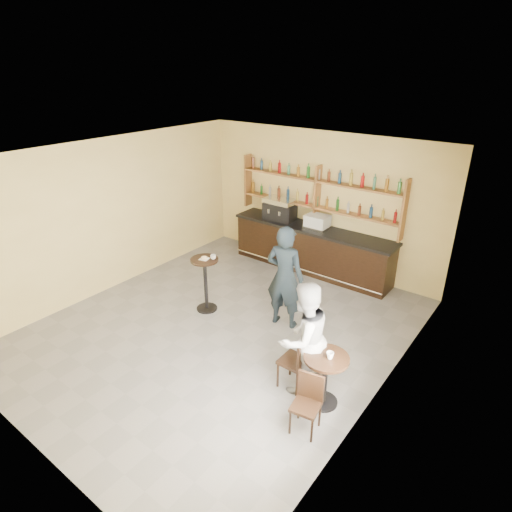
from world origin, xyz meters
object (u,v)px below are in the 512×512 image
Objects in this scene: chair_south at (306,406)px; patron_second at (303,338)px; man_main at (285,277)px; cafe_table at (325,380)px; pedestal_table at (206,285)px; chair_west at (294,360)px; pastry_case at (317,222)px; bar_counter at (311,249)px; espresso_machine at (280,209)px.

chair_south is 0.97m from patron_second.
man_main is 2.21m from cafe_table.
chair_west is (2.59, -0.83, -0.09)m from pedestal_table.
man_main reaches higher than pedestal_table.
chair_west is (1.73, -3.65, -0.77)m from pastry_case.
pedestal_table is 0.62× the size of patron_second.
man_main is at bearing -119.46° from patron_second.
pastry_case reaches higher than bar_counter.
man_main is (1.69, -2.31, -0.35)m from espresso_machine.
pastry_case is 0.30× the size of patron_second.
chair_west is at bearing -17.77° from pedestal_table.
chair_south is at bearing 121.26° from man_main.
man_main is (0.66, -2.31, -0.25)m from pastry_case.
cafe_table is (3.31, -3.70, -0.92)m from espresso_machine.
pastry_case is 0.27× the size of man_main.
cafe_table is 0.60m from chair_south.
espresso_machine is 0.78× the size of chair_west.
man_main is at bearing 139.45° from cafe_table.
chair_south is (2.44, -4.30, -0.12)m from bar_counter.
pastry_case is 0.63× the size of chair_south.
chair_south is (1.67, -1.99, -0.57)m from man_main.
espresso_machine is at bearing 93.55° from pedestal_table.
man_main reaches higher than cafe_table.
cafe_table is (3.14, -0.88, -0.15)m from pedestal_table.
patron_second is at bearing -57.03° from espresso_machine.
cafe_table is at bearing -57.07° from bar_counter.
man_main is 2.12× the size of chair_west.
man_main is 2.41× the size of cafe_table.
pedestal_table is at bearing -101.46° from pastry_case.
chair_west is (1.07, -1.34, -0.52)m from man_main.
bar_counter is 2.48m from man_main.
chair_south is at bearing -60.36° from bar_counter.
chair_west is 0.89m from chair_south.
pastry_case is at bearing 0.00° from bar_counter.
man_main is at bearing -140.88° from chair_west.
cafe_table is 0.46× the size of patron_second.
man_main is (0.77, -2.31, 0.45)m from bar_counter.
cafe_table is 0.55m from chair_west.
pedestal_table is at bearing -88.21° from patron_second.
cafe_table is at bearing -53.78° from espresso_machine.
man_main is 2.37× the size of chair_south.
espresso_machine is 2.88m from man_main.
chair_west is (-0.55, 0.05, 0.05)m from cafe_table.
cafe_table is at bearing 85.24° from chair_west.
bar_counter is at bearing -80.27° from man_main.
cafe_table is (2.28, -3.70, -0.82)m from pastry_case.
pastry_case is 2.41m from man_main.
espresso_machine is 0.41× the size of patron_second.
chair_south reaches higher than cafe_table.
pastry_case reaches higher than cafe_table.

